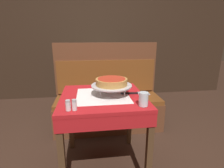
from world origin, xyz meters
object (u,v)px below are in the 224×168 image
object	(u,v)px
deep_dish_pizza	(112,82)
pizza_server	(136,93)
dining_table_rear	(99,72)
salt_shaker	(68,105)
booth_bench	(108,104)
pizza_pan_stand	(112,86)
dining_table_front	(103,105)
pepper_shaker	(74,105)
water_glass_near	(143,99)
condiment_caddy	(103,65)

from	to	relation	value
deep_dish_pizza	pizza_server	bearing A→B (deg)	1.73
dining_table_rear	salt_shaker	world-z (taller)	salt_shaker
pizza_server	salt_shaker	world-z (taller)	salt_shaker
booth_bench	salt_shaker	xyz separation A→B (m)	(-0.42, -1.13, 0.47)
dining_table_rear	booth_bench	world-z (taller)	booth_bench
pizza_pan_stand	deep_dish_pizza	distance (m)	0.04
dining_table_front	pepper_shaker	bearing A→B (deg)	-127.45
water_glass_near	condiment_caddy	size ratio (longest dim) A/B	0.63
booth_bench	pepper_shaker	size ratio (longest dim) A/B	17.65
dining_table_rear	pizza_pan_stand	bearing A→B (deg)	-89.09
water_glass_near	salt_shaker	world-z (taller)	water_glass_near
deep_dish_pizza	condiment_caddy	bearing A→B (deg)	88.49
booth_bench	pepper_shaker	bearing A→B (deg)	-108.27
deep_dish_pizza	pizza_pan_stand	bearing A→B (deg)	-90.00
dining_table_rear	water_glass_near	size ratio (longest dim) A/B	7.46
dining_table_rear	pepper_shaker	xyz separation A→B (m)	(-0.29, -1.93, 0.15)
pizza_server	deep_dish_pizza	bearing A→B (deg)	-178.27
deep_dish_pizza	pepper_shaker	bearing A→B (deg)	-136.15
pizza_server	water_glass_near	world-z (taller)	water_glass_near
dining_table_rear	water_glass_near	bearing A→B (deg)	-82.82
booth_bench	water_glass_near	xyz separation A→B (m)	(0.16, -1.12, 0.48)
salt_shaker	deep_dish_pizza	bearing A→B (deg)	40.03
dining_table_front	pizza_pan_stand	distance (m)	0.20
dining_table_front	dining_table_rear	xyz separation A→B (m)	(0.06, 1.62, -0.01)
water_glass_near	condiment_caddy	distance (m)	1.82
booth_bench	pepper_shaker	distance (m)	1.28
dining_table_front	pepper_shaker	xyz separation A→B (m)	(-0.23, -0.31, 0.14)
deep_dish_pizza	water_glass_near	xyz separation A→B (m)	(0.21, -0.29, -0.07)
dining_table_front	dining_table_rear	bearing A→B (deg)	87.96
dining_table_rear	booth_bench	xyz separation A→B (m)	(0.08, -0.79, -0.32)
dining_table_front	pizza_pan_stand	world-z (taller)	pizza_pan_stand
dining_table_front	pepper_shaker	distance (m)	0.41
pizza_pan_stand	pepper_shaker	size ratio (longest dim) A/B	4.43
pepper_shaker	dining_table_front	bearing A→B (deg)	52.55
dining_table_front	pizza_pan_stand	bearing A→B (deg)	-0.50
pizza_pan_stand	water_glass_near	bearing A→B (deg)	-53.38
dining_table_front	pizza_pan_stand	size ratio (longest dim) A/B	2.06
pizza_pan_stand	water_glass_near	size ratio (longest dim) A/B	3.40
water_glass_near	salt_shaker	xyz separation A→B (m)	(-0.58, -0.02, -0.01)
pizza_server	condiment_caddy	bearing A→B (deg)	97.48
pizza_server	salt_shaker	bearing A→B (deg)	-152.62
booth_bench	pizza_server	world-z (taller)	booth_bench
condiment_caddy	pizza_pan_stand	bearing A→B (deg)	-91.51
dining_table_front	salt_shaker	bearing A→B (deg)	-132.46
deep_dish_pizza	booth_bench	bearing A→B (deg)	86.13
dining_table_rear	deep_dish_pizza	distance (m)	1.64
pizza_pan_stand	condiment_caddy	bearing A→B (deg)	88.49
water_glass_near	pepper_shaker	world-z (taller)	water_glass_near
deep_dish_pizza	pepper_shaker	size ratio (longest dim) A/B	3.43
pizza_pan_stand	pizza_server	bearing A→B (deg)	1.73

